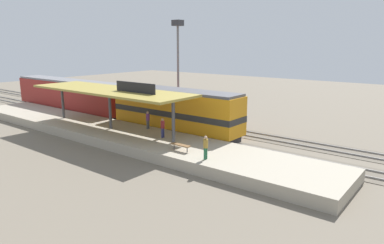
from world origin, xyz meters
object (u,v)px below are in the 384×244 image
light_mast (178,48)px  person_walking (148,119)px  passenger_carriage_single (70,96)px  locomotive (175,111)px  platform_bench (180,145)px  person_waiting (163,127)px  freight_car (178,105)px  person_boarding (206,146)px

light_mast → person_walking: size_ratio=6.84×
passenger_carriage_single → person_walking: size_ratio=11.70×
passenger_carriage_single → locomotive: bearing=-90.0°
platform_bench → person_walking: 7.83m
light_mast → person_walking: light_mast is taller
light_mast → person_waiting: 15.75m
freight_car → person_waiting: (-8.56, -5.53, -0.12)m
light_mast → freight_car: bearing=-140.4°
locomotive → passenger_carriage_single: bearing=90.0°
person_walking → freight_car: bearing=17.6°
person_waiting → platform_bench: bearing=-118.8°
locomotive → person_walking: (-2.50, 1.28, -0.56)m
platform_bench → locomotive: (6.00, 5.71, 1.07)m
person_boarding → passenger_carriage_single: bearing=76.3°
platform_bench → passenger_carriage_single: bearing=75.8°
platform_bench → passenger_carriage_single: 24.47m
person_boarding → person_waiting: bearing=68.8°
passenger_carriage_single → person_waiting: (-3.96, -19.99, -0.46)m
passenger_carriage_single → person_walking: passenger_carriage_single is taller
platform_bench → person_boarding: 2.75m
locomotive → light_mast: bearing=38.4°
platform_bench → person_boarding: person_boarding is taller
locomotive → passenger_carriage_single: locomotive is taller
light_mast → person_boarding: size_ratio=6.84×
freight_car → light_mast: bearing=39.6°
platform_bench → person_walking: size_ratio=0.99×
light_mast → platform_bench: bearing=-139.3°
person_walking → person_boarding: same height
locomotive → person_waiting: locomotive is taller
locomotive → person_waiting: 4.47m
locomotive → person_walking: bearing=152.8°
person_waiting → freight_car: bearing=32.9°
passenger_carriage_single → freight_car: (4.60, -14.46, -0.34)m
person_walking → person_waiting: bearing=-114.0°
passenger_carriage_single → person_boarding: passenger_carriage_single is taller
light_mast → person_boarding: (-14.23, -14.56, -6.54)m
person_waiting → person_walking: (1.46, 3.28, 0.00)m
locomotive → person_walking: locomotive is taller
person_waiting → person_walking: same height
locomotive → passenger_carriage_single: 18.00m
locomotive → person_waiting: size_ratio=8.44×
platform_bench → light_mast: bearing=40.7°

